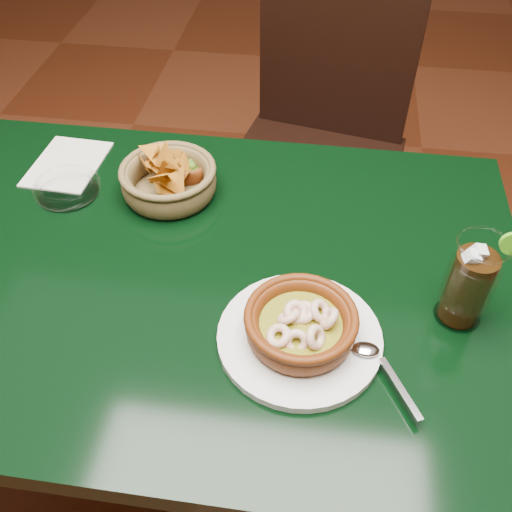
# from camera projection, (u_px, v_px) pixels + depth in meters

# --- Properties ---
(ground) EXTENTS (7.00, 7.00, 0.00)m
(ground) POSITION_uv_depth(u_px,v_px,m) (206.00, 458.00, 1.53)
(ground) COLOR #471C0C
(ground) RESTS_ON ground
(dining_table) EXTENTS (1.20, 0.80, 0.75)m
(dining_table) POSITION_uv_depth(u_px,v_px,m) (184.00, 301.00, 1.07)
(dining_table) COLOR black
(dining_table) RESTS_ON ground
(dining_chair) EXTENTS (0.54, 0.54, 0.99)m
(dining_chair) POSITION_uv_depth(u_px,v_px,m) (319.00, 143.00, 1.62)
(dining_chair) COLOR black
(dining_chair) RESTS_ON ground
(shrimp_plate) EXTENTS (0.31, 0.25, 0.08)m
(shrimp_plate) POSITION_uv_depth(u_px,v_px,m) (301.00, 328.00, 0.86)
(shrimp_plate) COLOR silver
(shrimp_plate) RESTS_ON dining_table
(chip_basket) EXTENTS (0.22, 0.22, 0.12)m
(chip_basket) POSITION_uv_depth(u_px,v_px,m) (169.00, 180.00, 1.11)
(chip_basket) COLOR brown
(chip_basket) RESTS_ON dining_table
(guacamole_ramekin) EXTENTS (0.13, 0.13, 0.04)m
(guacamole_ramekin) POSITION_uv_depth(u_px,v_px,m) (187.00, 166.00, 1.17)
(guacamole_ramekin) COLOR #4D1E08
(guacamole_ramekin) RESTS_ON dining_table
(cola_drink) EXTENTS (0.16, 0.16, 0.18)m
(cola_drink) POSITION_uv_depth(u_px,v_px,m) (470.00, 282.00, 0.86)
(cola_drink) COLOR white
(cola_drink) RESTS_ON dining_table
(glass_ashtray) EXTENTS (0.14, 0.14, 0.03)m
(glass_ashtray) POSITION_uv_depth(u_px,v_px,m) (67.00, 188.00, 1.12)
(glass_ashtray) COLOR white
(glass_ashtray) RESTS_ON dining_table
(paper_menu) EXTENTS (0.15, 0.19, 0.00)m
(paper_menu) POSITION_uv_depth(u_px,v_px,m) (67.00, 164.00, 1.20)
(paper_menu) COLOR beige
(paper_menu) RESTS_ON dining_table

